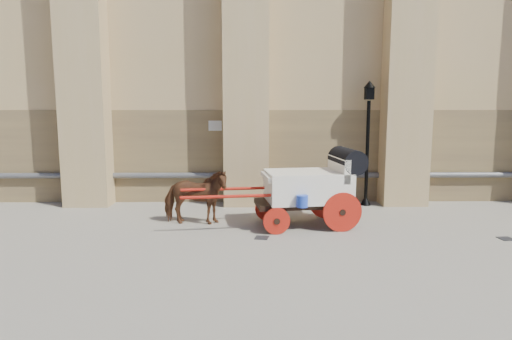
{
  "coord_description": "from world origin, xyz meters",
  "views": [
    {
      "loc": [
        -0.86,
        -10.72,
        3.2
      ],
      "look_at": [
        -0.72,
        1.08,
        1.48
      ],
      "focal_mm": 32.0,
      "sensor_mm": 36.0,
      "label": 1
    }
  ],
  "objects": [
    {
      "name": "drain_grate_far",
      "position": [
        5.24,
        -0.26,
        0.01
      ],
      "size": [
        0.36,
        0.36,
        0.01
      ],
      "primitive_type": "cube",
      "rotation": [
        0.0,
        0.0,
        0.13
      ],
      "color": "black",
      "rests_on": "ground"
    },
    {
      "name": "horse",
      "position": [
        -2.34,
        1.17,
        0.75
      ],
      "size": [
        1.82,
        0.92,
        1.49
      ],
      "primitive_type": "imported",
      "rotation": [
        0.0,
        0.0,
        1.5
      ],
      "color": "brown",
      "rests_on": "ground"
    },
    {
      "name": "street_lamp",
      "position": [
        2.8,
        3.46,
        2.09
      ],
      "size": [
        0.37,
        0.37,
        3.9
      ],
      "color": "black",
      "rests_on": "ground"
    },
    {
      "name": "carriage",
      "position": [
        0.78,
        1.02,
        1.1
      ],
      "size": [
        4.8,
        1.86,
        2.05
      ],
      "rotation": [
        0.0,
        0.0,
        0.13
      ],
      "color": "black",
      "rests_on": "ground"
    },
    {
      "name": "ground",
      "position": [
        0.0,
        0.0,
        0.0
      ],
      "size": [
        90.0,
        90.0,
        0.0
      ],
      "primitive_type": "plane",
      "color": "gray",
      "rests_on": "ground"
    },
    {
      "name": "drain_grate_near",
      "position": [
        -0.6,
        -0.11,
        0.01
      ],
      "size": [
        0.38,
        0.38,
        0.01
      ],
      "primitive_type": "cube",
      "rotation": [
        0.0,
        0.0,
        -0.2
      ],
      "color": "black",
      "rests_on": "ground"
    }
  ]
}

